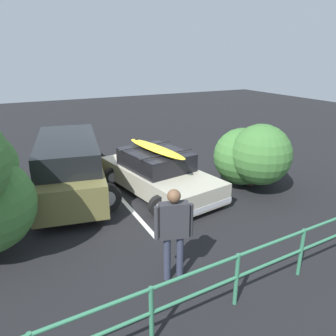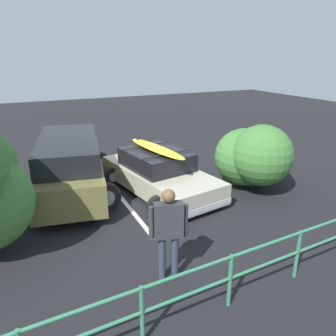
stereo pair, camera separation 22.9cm
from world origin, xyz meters
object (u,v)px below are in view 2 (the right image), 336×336
(suv_car, at_px, (70,165))
(person_bystander, at_px, (168,227))
(bush_near_left, at_px, (257,155))
(sedan_car, at_px, (159,173))

(suv_car, relative_size, person_bystander, 2.86)
(person_bystander, distance_m, bush_near_left, 5.19)
(sedan_car, relative_size, suv_car, 0.87)
(bush_near_left, bearing_deg, person_bystander, 33.26)
(sedan_car, bearing_deg, person_bystander, 68.67)
(sedan_car, distance_m, bush_near_left, 3.05)
(sedan_car, height_order, person_bystander, person_bystander)
(bush_near_left, bearing_deg, sedan_car, -20.04)
(person_bystander, bearing_deg, sedan_car, -111.33)
(bush_near_left, bearing_deg, suv_car, -21.21)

